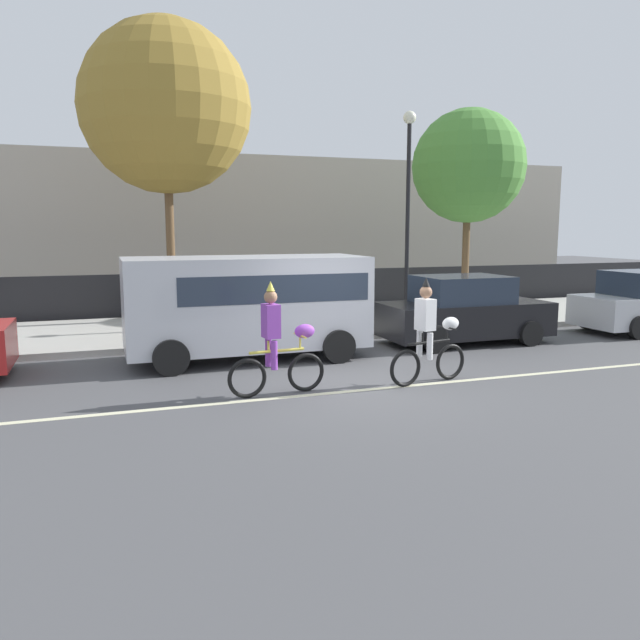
% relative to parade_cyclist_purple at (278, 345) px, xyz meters
% --- Properties ---
extents(ground_plane, '(80.00, 80.00, 0.00)m').
position_rel_parade_cyclist_purple_xyz_m(ground_plane, '(1.57, 0.28, -0.84)').
color(ground_plane, '#4C4C4F').
extents(road_centre_line, '(36.00, 0.14, 0.01)m').
position_rel_parade_cyclist_purple_xyz_m(road_centre_line, '(1.57, -0.22, -0.84)').
color(road_centre_line, beige).
rests_on(road_centre_line, ground).
extents(sidewalk_curb, '(60.00, 5.00, 0.15)m').
position_rel_parade_cyclist_purple_xyz_m(sidewalk_curb, '(1.57, 6.78, -0.77)').
color(sidewalk_curb, '#ADAAA3').
rests_on(sidewalk_curb, ground).
extents(fence_line, '(40.00, 0.08, 1.40)m').
position_rel_parade_cyclist_purple_xyz_m(fence_line, '(1.57, 9.68, -0.14)').
color(fence_line, black).
rests_on(fence_line, ground).
extents(building_backdrop, '(28.00, 8.00, 5.58)m').
position_rel_parade_cyclist_purple_xyz_m(building_backdrop, '(3.66, 18.28, 1.95)').
color(building_backdrop, '#B2A899').
rests_on(building_backdrop, ground).
extents(parade_cyclist_purple, '(1.72, 0.50, 1.92)m').
position_rel_parade_cyclist_purple_xyz_m(parade_cyclist_purple, '(0.00, 0.00, 0.00)').
color(parade_cyclist_purple, black).
rests_on(parade_cyclist_purple, ground).
extents(parade_cyclist_zebra, '(1.70, 0.54, 1.92)m').
position_rel_parade_cyclist_purple_xyz_m(parade_cyclist_zebra, '(2.79, -0.14, 0.00)').
color(parade_cyclist_zebra, black).
rests_on(parade_cyclist_zebra, ground).
extents(parked_van_silver, '(5.00, 2.22, 2.18)m').
position_rel_parade_cyclist_purple_xyz_m(parked_van_silver, '(0.23, 2.98, 0.44)').
color(parked_van_silver, silver).
rests_on(parked_van_silver, ground).
extents(parked_car_black, '(4.10, 1.92, 1.64)m').
position_rel_parade_cyclist_purple_xyz_m(parked_car_black, '(5.51, 3.06, -0.06)').
color(parked_car_black, black).
rests_on(parked_car_black, ground).
extents(street_lamp_post, '(0.36, 0.36, 5.86)m').
position_rel_parade_cyclist_purple_xyz_m(street_lamp_post, '(5.64, 6.32, 3.15)').
color(street_lamp_post, black).
rests_on(street_lamp_post, sidewalk_curb).
extents(street_tree_near_lamp, '(3.66, 3.66, 6.44)m').
position_rel_parade_cyclist_purple_xyz_m(street_tree_near_lamp, '(8.72, 8.10, 3.91)').
color(street_tree_near_lamp, brown).
rests_on(street_tree_near_lamp, sidewalk_curb).
extents(street_tree_far_corner, '(4.70, 4.70, 8.26)m').
position_rel_parade_cyclist_purple_xyz_m(street_tree_far_corner, '(-0.81, 8.37, 5.21)').
color(street_tree_far_corner, brown).
rests_on(street_tree_far_corner, sidewalk_curb).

